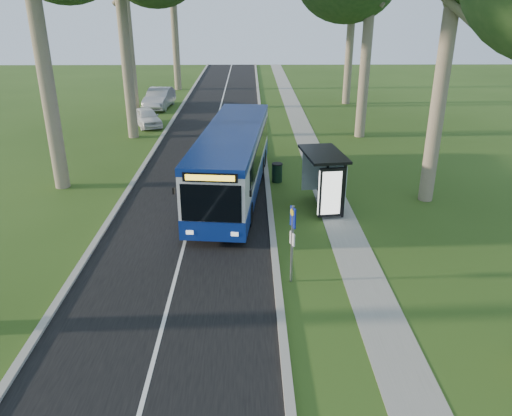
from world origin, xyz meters
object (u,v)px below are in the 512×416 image
at_px(litter_bin, 277,172).
at_px(car_white, 147,117).
at_px(car_silver, 159,98).
at_px(bus, 233,161).
at_px(bus_stop_sign, 292,236).
at_px(bus_shelter, 327,172).

relative_size(litter_bin, car_white, 0.25).
xyz_separation_m(litter_bin, car_silver, (-9.36, 19.51, 0.35)).
xyz_separation_m(bus, bus_stop_sign, (2.20, -8.38, 0.04)).
distance_m(bus, litter_bin, 3.05).
bearing_deg(litter_bin, car_silver, 115.64).
height_order(car_white, car_silver, car_silver).
distance_m(car_white, car_silver, 6.80).
relative_size(bus_shelter, litter_bin, 3.22).
relative_size(bus, bus_stop_sign, 4.48).
distance_m(bus_shelter, car_white, 20.10).
relative_size(bus_stop_sign, litter_bin, 2.76).
height_order(bus, bus_stop_sign, bus).
bearing_deg(car_silver, bus_stop_sign, -67.99).
height_order(bus, car_white, bus).
bearing_deg(car_silver, bus_shelter, -59.65).
height_order(bus, bus_shelter, bus).
bearing_deg(bus, car_silver, 114.39).
relative_size(car_white, car_silver, 0.76).
relative_size(bus, bus_shelter, 3.84).
relative_size(litter_bin, car_silver, 0.19).
height_order(litter_bin, car_silver, car_silver).
xyz_separation_m(bus_stop_sign, car_white, (-9.16, 22.79, -1.03)).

